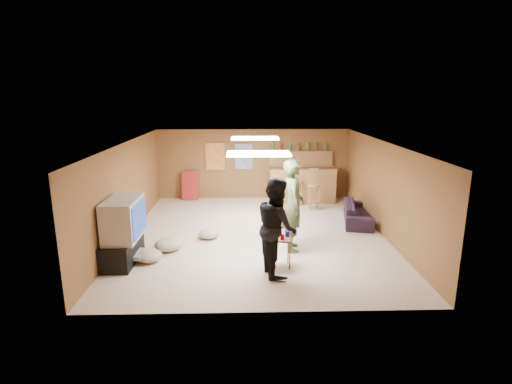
{
  "coord_description": "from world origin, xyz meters",
  "views": [
    {
      "loc": [
        -0.26,
        -9.03,
        3.28
      ],
      "look_at": [
        0.0,
        0.2,
        1.0
      ],
      "focal_mm": 28.0,
      "sensor_mm": 36.0,
      "label": 1
    }
  ],
  "objects_px": {
    "tv_body": "(123,219)",
    "sofa": "(358,213)",
    "person_olive": "(293,205)",
    "person_black": "(277,226)",
    "bar_counter": "(302,184)",
    "tray_table": "(279,252)"
  },
  "relations": [
    {
      "from": "bar_counter",
      "to": "person_olive",
      "type": "xyz_separation_m",
      "value": [
        -0.75,
        -3.91,
        0.44
      ]
    },
    {
      "from": "bar_counter",
      "to": "person_olive",
      "type": "bearing_deg",
      "value": -100.87
    },
    {
      "from": "bar_counter",
      "to": "person_black",
      "type": "relative_size",
      "value": 1.09
    },
    {
      "from": "tv_body",
      "to": "person_black",
      "type": "bearing_deg",
      "value": -11.35
    },
    {
      "from": "person_olive",
      "to": "sofa",
      "type": "bearing_deg",
      "value": -46.47
    },
    {
      "from": "tv_body",
      "to": "tray_table",
      "type": "bearing_deg",
      "value": -6.06
    },
    {
      "from": "tv_body",
      "to": "bar_counter",
      "type": "height_order",
      "value": "tv_body"
    },
    {
      "from": "person_olive",
      "to": "person_black",
      "type": "height_order",
      "value": "person_olive"
    },
    {
      "from": "person_black",
      "to": "tray_table",
      "type": "xyz_separation_m",
      "value": [
        0.07,
        0.27,
        -0.62
      ]
    },
    {
      "from": "person_olive",
      "to": "tray_table",
      "type": "height_order",
      "value": "person_olive"
    },
    {
      "from": "tv_body",
      "to": "sofa",
      "type": "bearing_deg",
      "value": 24.07
    },
    {
      "from": "tv_body",
      "to": "bar_counter",
      "type": "relative_size",
      "value": 0.55
    },
    {
      "from": "tv_body",
      "to": "sofa",
      "type": "distance_m",
      "value": 5.9
    },
    {
      "from": "person_olive",
      "to": "bar_counter",
      "type": "bearing_deg",
      "value": -10.79
    },
    {
      "from": "bar_counter",
      "to": "person_black",
      "type": "xyz_separation_m",
      "value": [
        -1.19,
        -5.04,
        0.36
      ]
    },
    {
      "from": "tv_body",
      "to": "sofa",
      "type": "xyz_separation_m",
      "value": [
        5.35,
        2.39,
        -0.64
      ]
    },
    {
      "from": "sofa",
      "to": "tray_table",
      "type": "relative_size",
      "value": 2.98
    },
    {
      "from": "tv_body",
      "to": "person_black",
      "type": "height_order",
      "value": "person_black"
    },
    {
      "from": "person_black",
      "to": "bar_counter",
      "type": "bearing_deg",
      "value": -24.98
    },
    {
      "from": "tray_table",
      "to": "bar_counter",
      "type": "bearing_deg",
      "value": 76.84
    },
    {
      "from": "bar_counter",
      "to": "tv_body",
      "type": "bearing_deg",
      "value": -133.0
    },
    {
      "from": "person_olive",
      "to": "tv_body",
      "type": "bearing_deg",
      "value": 99.14
    }
  ]
}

